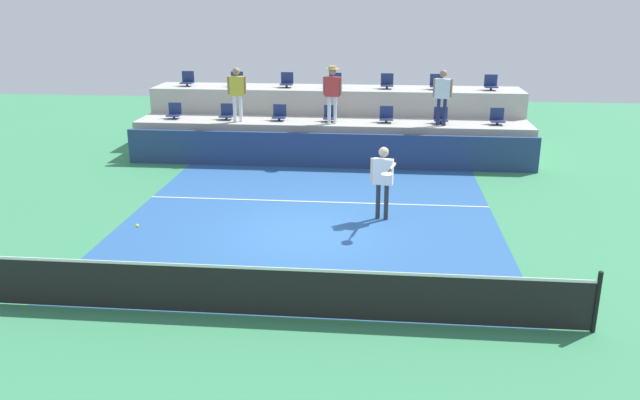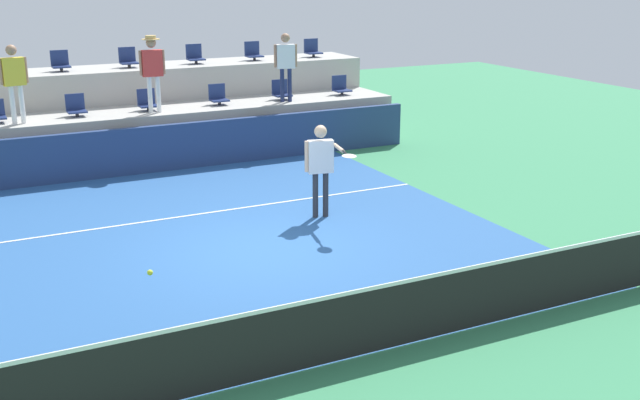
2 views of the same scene
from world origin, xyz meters
name	(u,v)px [view 1 (image 1 of 2)]	position (x,y,z in m)	size (l,w,h in m)	color
ground_plane	(306,234)	(0.00, 0.00, 0.00)	(40.00, 40.00, 0.00)	#388456
court_inner_paint	(311,219)	(0.00, 1.00, 0.00)	(9.00, 10.00, 0.01)	#285693
court_service_line	(317,202)	(0.00, 2.40, 0.01)	(9.00, 0.06, 0.00)	white
tennis_net	(278,290)	(0.00, -4.00, 0.50)	(10.48, 0.08, 1.07)	black
sponsor_backboard	(328,150)	(0.00, 6.00, 0.55)	(13.00, 0.16, 1.10)	navy
seating_tier_lower	(332,139)	(0.00, 7.30, 0.62)	(13.00, 1.80, 1.25)	#ADAAA3
seating_tier_upper	(336,117)	(0.00, 9.10, 1.05)	(13.00, 1.80, 2.10)	#ADAAA3
stadium_chair_lower_far_left	(174,112)	(-5.32, 7.23, 1.46)	(0.44, 0.40, 0.52)	#2D2D33
stadium_chair_lower_left	(227,113)	(-3.52, 7.23, 1.46)	(0.44, 0.40, 0.52)	#2D2D33
stadium_chair_lower_mid_left	(279,114)	(-1.74, 7.23, 1.46)	(0.44, 0.40, 0.52)	#2D2D33
stadium_chair_lower_center	(330,115)	(-0.04, 7.23, 1.46)	(0.44, 0.40, 0.52)	#2D2D33
stadium_chair_lower_mid_right	(386,116)	(1.80, 7.23, 1.46)	(0.44, 0.40, 0.52)	#2D2D33
stadium_chair_lower_right	(441,117)	(3.56, 7.23, 1.46)	(0.44, 0.40, 0.52)	#2D2D33
stadium_chair_lower_far_right	(497,118)	(5.36, 7.23, 1.46)	(0.44, 0.40, 0.52)	#2D2D33
stadium_chair_upper_far_left	(188,80)	(-5.36, 9.03, 2.31)	(0.44, 0.40, 0.52)	#2D2D33
stadium_chair_upper_left	(237,80)	(-3.56, 9.03, 2.31)	(0.44, 0.40, 0.52)	#2D2D33
stadium_chair_upper_mid_left	(287,81)	(-1.74, 9.03, 2.31)	(0.44, 0.40, 0.52)	#2D2D33
stadium_chair_upper_center	(335,82)	(-0.03, 9.03, 2.31)	(0.44, 0.40, 0.52)	#2D2D33
stadium_chair_upper_mid_right	(387,82)	(1.80, 9.03, 2.31)	(0.44, 0.40, 0.52)	#2D2D33
stadium_chair_upper_right	(436,83)	(3.51, 9.03, 2.31)	(0.44, 0.40, 0.52)	#2D2D33
stadium_chair_upper_far_right	(491,84)	(5.37, 9.03, 2.31)	(0.44, 0.40, 0.52)	#2D2D33
tennis_player	(383,175)	(1.73, 1.17, 1.12)	(0.62, 1.30, 1.81)	#2D2D33
spectator_in_grey	(237,89)	(-3.06, 6.85, 2.32)	(0.61, 0.27, 1.76)	white
spectator_with_hat	(332,88)	(0.05, 6.85, 2.40)	(0.62, 0.45, 1.84)	white
spectator_leaning_on_rail	(442,92)	(3.54, 6.85, 2.32)	(0.61, 0.28, 1.76)	navy
tennis_ball	(137,226)	(-2.68, -3.20, 1.27)	(0.07, 0.07, 0.07)	#CCE033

